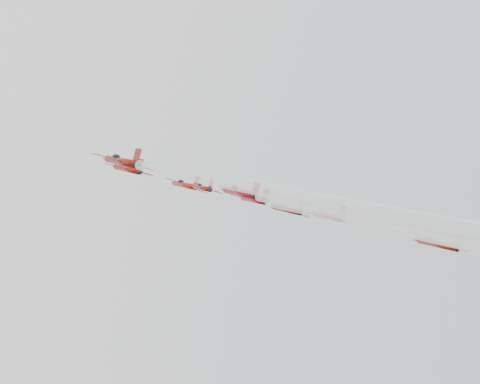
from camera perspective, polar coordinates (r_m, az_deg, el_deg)
jet_lead at (r=146.79m, az=-4.78°, el=0.63°), size 10.55×13.64×8.16m
jet_row2_left at (r=126.96m, az=-9.62°, el=1.99°), size 10.06×13.01×7.78m
jet_row2_center at (r=130.52m, az=-3.27°, el=0.37°), size 8.38×10.84×6.48m
jet_row2_right at (r=140.85m, az=3.97°, el=-1.49°), size 9.71×12.56×7.51m
jet_center at (r=80.23m, az=16.87°, el=-3.80°), size 9.74×93.45×51.51m
jet_rear_farleft at (r=49.29m, az=3.59°, el=0.48°), size 8.68×83.29×45.91m
jet_rear_left at (r=61.71m, az=17.35°, el=-3.37°), size 8.63×82.81×45.64m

